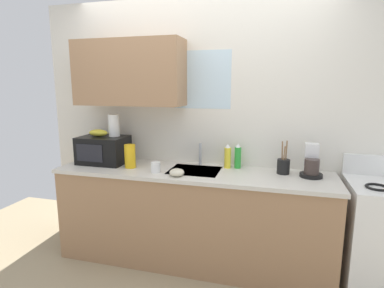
% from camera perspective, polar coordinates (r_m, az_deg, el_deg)
% --- Properties ---
extents(kitchen_wall_assembly, '(3.31, 0.42, 2.50)m').
position_cam_1_polar(kitchen_wall_assembly, '(3.10, -0.93, 5.03)').
color(kitchen_wall_assembly, silver).
rests_on(kitchen_wall_assembly, ground).
extents(counter_unit, '(2.54, 0.63, 0.90)m').
position_cam_1_polar(counter_unit, '(3.01, 0.01, -13.06)').
color(counter_unit, '#9E7551').
rests_on(counter_unit, ground).
extents(sink_faucet, '(0.03, 0.03, 0.22)m').
position_cam_1_polar(sink_faucet, '(3.05, 1.53, -1.83)').
color(sink_faucet, '#B2B5BA').
rests_on(sink_faucet, counter_unit).
extents(stove_range, '(0.60, 0.60, 1.08)m').
position_cam_1_polar(stove_range, '(3.05, 31.82, -14.39)').
color(stove_range, white).
rests_on(stove_range, ground).
extents(microwave, '(0.46, 0.35, 0.27)m').
position_cam_1_polar(microwave, '(3.24, -15.98, -1.02)').
color(microwave, black).
rests_on(microwave, counter_unit).
extents(banana_bunch, '(0.20, 0.11, 0.07)m').
position_cam_1_polar(banana_bunch, '(3.24, -16.87, 1.98)').
color(banana_bunch, gold).
rests_on(banana_bunch, microwave).
extents(paper_towel_roll, '(0.11, 0.11, 0.22)m').
position_cam_1_polar(paper_towel_roll, '(3.19, -14.18, 3.36)').
color(paper_towel_roll, white).
rests_on(paper_towel_roll, microwave).
extents(coffee_maker, '(0.19, 0.21, 0.28)m').
position_cam_1_polar(coffee_maker, '(2.86, 21.13, -3.50)').
color(coffee_maker, black).
rests_on(coffee_maker, counter_unit).
extents(dish_soap_bottle_yellow, '(0.06, 0.06, 0.23)m').
position_cam_1_polar(dish_soap_bottle_yellow, '(2.95, 6.57, -2.34)').
color(dish_soap_bottle_yellow, yellow).
rests_on(dish_soap_bottle_yellow, counter_unit).
extents(dish_soap_bottle_green, '(0.06, 0.06, 0.24)m').
position_cam_1_polar(dish_soap_bottle_green, '(2.95, 8.44, -2.30)').
color(dish_soap_bottle_green, green).
rests_on(dish_soap_bottle_green, counter_unit).
extents(cereal_canister, '(0.10, 0.10, 0.22)m').
position_cam_1_polar(cereal_canister, '(3.00, -11.35, -2.21)').
color(cereal_canister, gold).
rests_on(cereal_canister, counter_unit).
extents(mug_white, '(0.08, 0.08, 0.09)m').
position_cam_1_polar(mug_white, '(2.81, -6.71, -4.27)').
color(mug_white, white).
rests_on(mug_white, counter_unit).
extents(utensil_crock, '(0.11, 0.11, 0.30)m').
position_cam_1_polar(utensil_crock, '(2.86, 16.48, -3.89)').
color(utensil_crock, black).
rests_on(utensil_crock, counter_unit).
extents(small_bowl, '(0.13, 0.13, 0.06)m').
position_cam_1_polar(small_bowl, '(2.69, -2.81, -5.24)').
color(small_bowl, beige).
rests_on(small_bowl, counter_unit).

